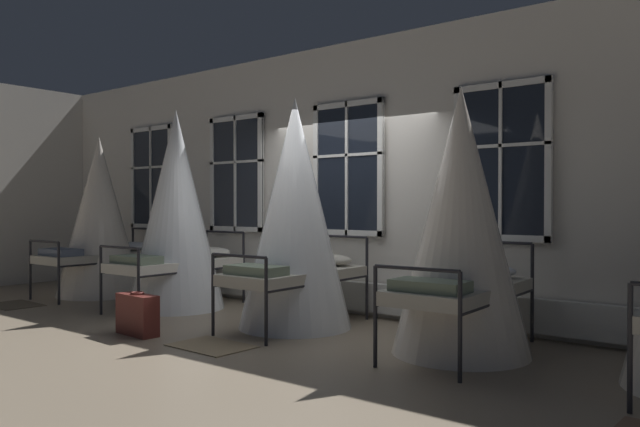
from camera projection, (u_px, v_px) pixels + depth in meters
The scene contains 10 objects.
ground at pixel (287, 328), 7.00m from camera, with size 23.44×23.44×0.00m, color gray.
back_wall_with_windows at pixel (352, 178), 8.00m from camera, with size 12.72×0.10×3.52m, color silver.
window_bank at pixel (347, 233), 7.92m from camera, with size 9.27×0.10×2.67m.
cot_first at pixel (99, 218), 9.61m from camera, with size 1.30×1.86×2.48m.
cot_second at pixel (176, 212), 8.36m from camera, with size 1.30×1.86×2.71m.
cot_third at pixel (295, 216), 7.06m from camera, with size 1.30×1.84×2.64m.
cot_fourth at pixel (461, 224), 5.80m from camera, with size 1.30×1.87×2.53m.
rug_first at pixel (14, 305), 8.62m from camera, with size 0.80×0.56×0.01m, color brown.
rug_third at pixel (211, 346), 6.11m from camera, with size 0.80×0.56×0.01m, color #8E7A5B.
suitcase_dark at pixel (137, 314), 6.64m from camera, with size 0.57×0.25×0.47m.
Camera 1 is at (4.60, -5.27, 1.40)m, focal length 34.50 mm.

